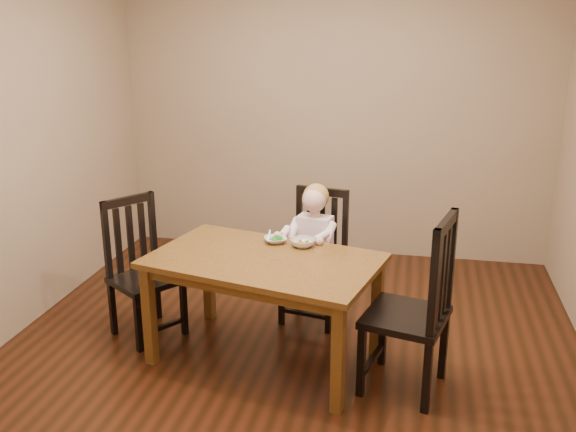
% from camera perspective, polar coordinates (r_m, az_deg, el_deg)
% --- Properties ---
extents(room, '(4.01, 4.01, 2.71)m').
position_cam_1_polar(room, '(4.08, 0.34, 5.13)').
color(room, '#3C1A0C').
rests_on(room, ground).
extents(dining_table, '(1.61, 1.18, 0.73)m').
position_cam_1_polar(dining_table, '(4.17, -2.14, -4.83)').
color(dining_table, '#4F3112').
rests_on(dining_table, room).
extents(chair_child, '(0.50, 0.48, 0.99)m').
position_cam_1_polar(chair_child, '(4.83, 2.49, -3.76)').
color(chair_child, black).
rests_on(chair_child, room).
extents(chair_left, '(0.59, 0.59, 1.00)m').
position_cam_1_polar(chair_left, '(4.70, -12.86, -4.74)').
color(chair_left, black).
rests_on(chair_left, room).
extents(chair_right, '(0.57, 0.59, 1.13)m').
position_cam_1_polar(chair_right, '(3.95, 11.28, -8.11)').
color(chair_right, black).
rests_on(chair_right, room).
extents(toddler, '(0.41, 0.47, 0.57)m').
position_cam_1_polar(toddler, '(4.73, 2.30, -2.27)').
color(toddler, white).
rests_on(toddler, chair_child).
extents(bowl_peas, '(0.20, 0.20, 0.04)m').
position_cam_1_polar(bowl_peas, '(4.41, -1.11, -2.14)').
color(bowl_peas, silver).
rests_on(bowl_peas, dining_table).
extents(bowl_veg, '(0.17, 0.17, 0.05)m').
position_cam_1_polar(bowl_veg, '(4.33, 1.31, -2.40)').
color(bowl_veg, silver).
rests_on(bowl_veg, dining_table).
extents(fork, '(0.03, 0.12, 0.05)m').
position_cam_1_polar(fork, '(4.40, -1.70, -1.83)').
color(fork, silver).
rests_on(fork, bowl_peas).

